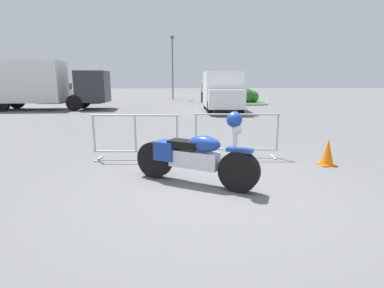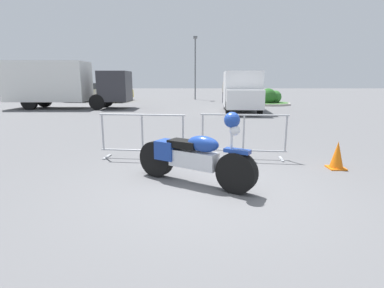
{
  "view_description": "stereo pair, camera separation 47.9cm",
  "coord_description": "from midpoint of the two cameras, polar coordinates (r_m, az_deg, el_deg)",
  "views": [
    {
      "loc": [
        -0.75,
        -4.85,
        1.85
      ],
      "look_at": [
        -0.25,
        0.7,
        0.65
      ],
      "focal_mm": 28.0,
      "sensor_mm": 36.0,
      "label": 1
    },
    {
      "loc": [
        -0.27,
        -4.87,
        1.85
      ],
      "look_at": [
        -0.25,
        0.7,
        0.65
      ],
      "focal_mm": 28.0,
      "sensor_mm": 36.0,
      "label": 2
    }
  ],
  "objects": [
    {
      "name": "street_lamp",
      "position": [
        28.68,
        -4.24,
        15.87
      ],
      "size": [
        0.36,
        0.7,
        5.68
      ],
      "color": "#595B60",
      "rests_on": "ground"
    },
    {
      "name": "pedestrian",
      "position": [
        24.54,
        1.45,
        10.0
      ],
      "size": [
        0.44,
        0.44,
        1.69
      ],
      "rotation": [
        0.0,
        0.0,
        3.52
      ],
      "color": "#262838",
      "rests_on": "ground"
    },
    {
      "name": "crowd_barrier_far",
      "position": [
        7.19,
        6.61,
        1.67
      ],
      "size": [
        2.03,
        0.65,
        1.07
      ],
      "rotation": [
        0.0,
        0.0,
        -0.11
      ],
      "color": "#9EA0A5",
      "rests_on": "ground"
    },
    {
      "name": "motorcycle",
      "position": [
        5.34,
        -2.19,
        -2.36
      ],
      "size": [
        2.12,
        1.43,
        1.35
      ],
      "rotation": [
        0.0,
        0.0,
        -0.56
      ],
      "color": "black",
      "rests_on": "ground"
    },
    {
      "name": "box_truck",
      "position": [
        21.26,
        -28.11,
        10.19
      ],
      "size": [
        7.7,
        2.31,
        2.98
      ],
      "rotation": [
        0.0,
        0.0,
        -0.0
      ],
      "color": "silver",
      "rests_on": "ground"
    },
    {
      "name": "ground_plane",
      "position": [
        5.23,
        0.78,
        -8.58
      ],
      "size": [
        120.0,
        120.0,
        0.0
      ],
      "primitive_type": "plane",
      "color": "#5B5B5E"
    },
    {
      "name": "crowd_barrier_near",
      "position": [
        7.11,
        -12.61,
        1.33
      ],
      "size": [
        2.03,
        0.65,
        1.07
      ],
      "rotation": [
        0.0,
        0.0,
        -0.11
      ],
      "color": "#9EA0A5",
      "rests_on": "ground"
    },
    {
      "name": "parked_car_yellow",
      "position": [
        27.02,
        -18.7,
        9.13
      ],
      "size": [
        1.96,
        4.24,
        1.4
      ],
      "rotation": [
        0.0,
        0.0,
        1.5
      ],
      "color": "yellow",
      "rests_on": "ground"
    },
    {
      "name": "parked_car_tan",
      "position": [
        29.17,
        -30.76,
        8.29
      ],
      "size": [
        2.02,
        4.35,
        1.44
      ],
      "rotation": [
        0.0,
        0.0,
        1.5
      ],
      "color": "tan",
      "rests_on": "ground"
    },
    {
      "name": "delivery_van",
      "position": [
        18.04,
        4.92,
        10.2
      ],
      "size": [
        2.32,
        5.13,
        2.31
      ],
      "rotation": [
        0.0,
        0.0,
        -1.65
      ],
      "color": "white",
      "rests_on": "ground"
    },
    {
      "name": "planter_island",
      "position": [
        23.52,
        9.85,
        8.49
      ],
      "size": [
        3.35,
        3.35,
        1.22
      ],
      "color": "#ADA89E",
      "rests_on": "ground"
    },
    {
      "name": "parked_car_silver",
      "position": [
        28.45,
        -24.61,
        8.93
      ],
      "size": [
        2.14,
        4.62,
        1.53
      ],
      "rotation": [
        0.0,
        0.0,
        1.5
      ],
      "color": "#B7BABF",
      "rests_on": "ground"
    },
    {
      "name": "traffic_cone",
      "position": [
        7.11,
        22.68,
        -1.49
      ],
      "size": [
        0.34,
        0.34,
        0.59
      ],
      "color": "orange",
      "rests_on": "ground"
    }
  ]
}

